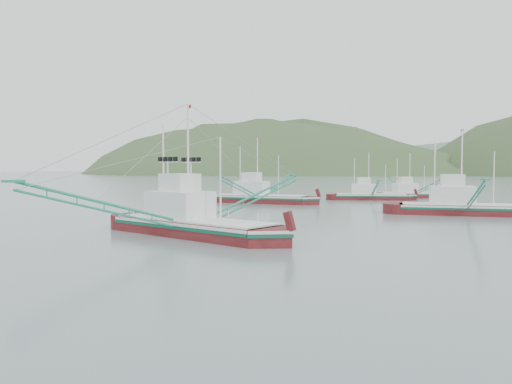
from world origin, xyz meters
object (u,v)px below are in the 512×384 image
at_px(bg_boat_far, 370,190).
at_px(bg_boat_extra, 411,188).
at_px(bg_boat_left, 259,193).
at_px(bg_boat_right, 464,199).
at_px(main_boat, 191,210).

xyz_separation_m(bg_boat_far, bg_boat_extra, (5.19, 8.83, 0.13)).
bearing_deg(bg_boat_far, bg_boat_left, -150.78).
bearing_deg(bg_boat_left, bg_boat_extra, 49.14).
bearing_deg(bg_boat_far, bg_boat_right, -73.01).
distance_m(bg_boat_far, bg_boat_extra, 10.25).
bearing_deg(bg_boat_left, main_boat, -75.06).
bearing_deg(main_boat, bg_boat_far, 101.31).
xyz_separation_m(bg_boat_right, bg_boat_left, (-30.06, 6.19, -0.38)).
distance_m(bg_boat_right, bg_boat_left, 30.69).
height_order(bg_boat_left, bg_boat_extra, bg_boat_left).
height_order(main_boat, bg_boat_right, main_boat).
bearing_deg(main_boat, bg_boat_left, 121.50).
relative_size(main_boat, bg_boat_right, 1.06).
bearing_deg(bg_boat_extra, main_boat, -130.97).
bearing_deg(bg_boat_right, bg_boat_left, 156.76).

